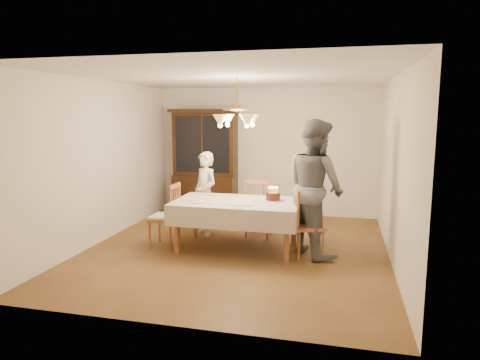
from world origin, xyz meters
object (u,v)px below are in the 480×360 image
(elderly_woman, at_px, (205,194))
(chair_far_side, at_px, (259,211))
(china_hutch, at_px, (205,164))
(birthday_cake, at_px, (273,197))
(dining_table, at_px, (237,206))

(elderly_woman, bearing_deg, chair_far_side, 42.76)
(chair_far_side, bearing_deg, china_hutch, 133.87)
(birthday_cake, bearing_deg, china_hutch, 129.95)
(dining_table, xyz_separation_m, birthday_cake, (0.53, 0.14, 0.14))
(china_hutch, height_order, elderly_woman, china_hutch)
(china_hutch, relative_size, birthday_cake, 7.20)
(chair_far_side, distance_m, elderly_woman, 0.96)
(chair_far_side, xyz_separation_m, birthday_cake, (0.34, -0.62, 0.38))
(dining_table, height_order, elderly_woman, elderly_woman)
(chair_far_side, relative_size, elderly_woman, 0.70)
(birthday_cake, bearing_deg, elderly_woman, 156.89)
(dining_table, xyz_separation_m, chair_far_side, (0.20, 0.76, -0.24))
(dining_table, xyz_separation_m, elderly_woman, (-0.72, 0.67, 0.03))
(chair_far_side, relative_size, birthday_cake, 3.33)
(china_hutch, relative_size, elderly_woman, 1.50)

